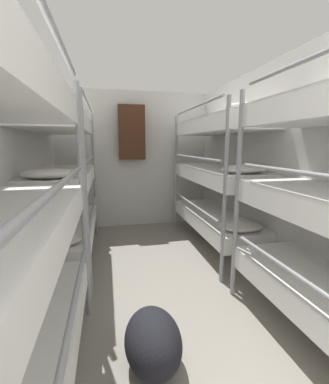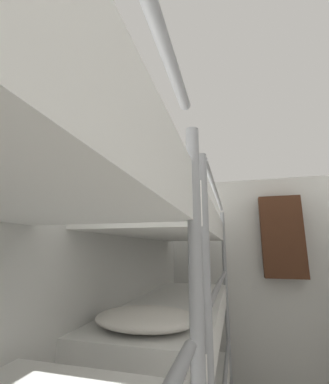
% 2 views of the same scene
% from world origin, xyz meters
% --- Properties ---
extents(wall_right, '(0.06, 5.03, 2.36)m').
position_xyz_m(wall_right, '(1.34, 2.45, 1.18)').
color(wall_right, silver).
rests_on(wall_right, ground_plane).
extents(wall_back, '(2.75, 0.06, 2.36)m').
position_xyz_m(wall_back, '(0.00, 4.94, 1.18)').
color(wall_back, silver).
rests_on(wall_back, ground_plane).
extents(bunk_stack_left_far, '(0.66, 1.93, 1.95)m').
position_xyz_m(bunk_stack_left_far, '(-0.99, 3.60, 1.06)').
color(bunk_stack_left_far, gray).
rests_on(bunk_stack_left_far, ground_plane).
extents(bunk_stack_right_far, '(0.66, 1.93, 1.95)m').
position_xyz_m(bunk_stack_right_far, '(0.99, 3.60, 1.06)').
color(bunk_stack_right_far, gray).
rests_on(bunk_stack_right_far, ground_plane).
extents(duffel_bag, '(0.37, 0.53, 0.37)m').
position_xyz_m(duffel_bag, '(-0.23, 1.80, 0.19)').
color(duffel_bag, black).
rests_on(duffel_bag, ground_plane).
extents(hanging_coat, '(0.44, 0.12, 0.90)m').
position_xyz_m(hanging_coat, '(-0.05, 4.79, 1.66)').
color(hanging_coat, '#472819').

